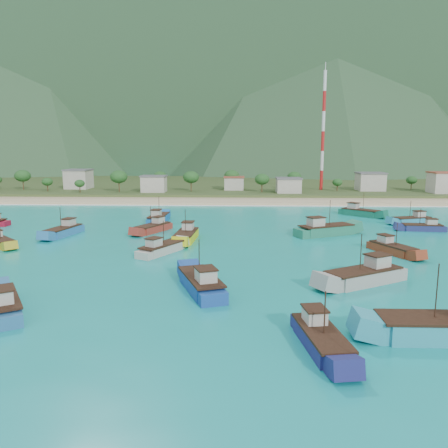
{
  "coord_description": "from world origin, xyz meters",
  "views": [
    {
      "loc": [
        0.3,
        -64.98,
        17.21
      ],
      "look_at": [
        -2.81,
        18.0,
        3.0
      ],
      "focal_mm": 35.0,
      "sensor_mm": 36.0,
      "label": 1
    }
  ],
  "objects_px": {
    "radio_tower": "(323,131)",
    "boat_15": "(64,232)",
    "boat_12": "(360,213)",
    "boat_24": "(412,221)",
    "boat_20": "(423,228)",
    "boat_10": "(325,231)",
    "boat_11": "(158,219)",
    "boat_6": "(186,236)",
    "boat_1": "(365,277)",
    "boat_5": "(392,250)",
    "boat_19": "(161,250)",
    "boat_22": "(153,229)",
    "boat_23": "(2,306)",
    "boat_7": "(0,243)",
    "boat_4": "(445,329)",
    "boat_14": "(321,340)",
    "boat_21": "(201,284)"
  },
  "relations": [
    {
      "from": "radio_tower",
      "to": "boat_15",
      "type": "height_order",
      "value": "radio_tower"
    },
    {
      "from": "boat_12",
      "to": "boat_24",
      "type": "height_order",
      "value": "boat_12"
    },
    {
      "from": "boat_12",
      "to": "boat_20",
      "type": "distance_m",
      "value": 22.46
    },
    {
      "from": "boat_10",
      "to": "boat_11",
      "type": "bearing_deg",
      "value": -137.39
    },
    {
      "from": "boat_6",
      "to": "boat_15",
      "type": "relative_size",
      "value": 1.02
    },
    {
      "from": "boat_1",
      "to": "boat_12",
      "type": "xyz_separation_m",
      "value": [
        15.22,
        59.35,
        -0.11
      ]
    },
    {
      "from": "boat_5",
      "to": "boat_15",
      "type": "height_order",
      "value": "boat_15"
    },
    {
      "from": "radio_tower",
      "to": "boat_5",
      "type": "height_order",
      "value": "radio_tower"
    },
    {
      "from": "boat_20",
      "to": "boat_15",
      "type": "bearing_deg",
      "value": 101.4
    },
    {
      "from": "boat_19",
      "to": "boat_22",
      "type": "bearing_deg",
      "value": 132.62
    },
    {
      "from": "boat_20",
      "to": "boat_23",
      "type": "distance_m",
      "value": 81.79
    },
    {
      "from": "boat_12",
      "to": "radio_tower",
      "type": "bearing_deg",
      "value": -136.26
    },
    {
      "from": "radio_tower",
      "to": "boat_22",
      "type": "bearing_deg",
      "value": -121.21
    },
    {
      "from": "boat_15",
      "to": "boat_22",
      "type": "bearing_deg",
      "value": -154.48
    },
    {
      "from": "boat_12",
      "to": "boat_23",
      "type": "relative_size",
      "value": 0.93
    },
    {
      "from": "boat_7",
      "to": "boat_12",
      "type": "relative_size",
      "value": 0.84
    },
    {
      "from": "radio_tower",
      "to": "boat_22",
      "type": "distance_m",
      "value": 99.57
    },
    {
      "from": "boat_10",
      "to": "boat_15",
      "type": "xyz_separation_m",
      "value": [
        -53.06,
        -1.88,
        -0.23
      ]
    },
    {
      "from": "boat_1",
      "to": "boat_23",
      "type": "height_order",
      "value": "boat_1"
    },
    {
      "from": "boat_4",
      "to": "boat_14",
      "type": "distance_m",
      "value": 11.79
    },
    {
      "from": "radio_tower",
      "to": "boat_21",
      "type": "relative_size",
      "value": 3.8
    },
    {
      "from": "boat_1",
      "to": "boat_22",
      "type": "relative_size",
      "value": 1.16
    },
    {
      "from": "boat_7",
      "to": "boat_22",
      "type": "height_order",
      "value": "boat_22"
    },
    {
      "from": "boat_6",
      "to": "boat_12",
      "type": "height_order",
      "value": "boat_6"
    },
    {
      "from": "boat_7",
      "to": "boat_15",
      "type": "relative_size",
      "value": 0.77
    },
    {
      "from": "boat_21",
      "to": "boat_6",
      "type": "bearing_deg",
      "value": 80.17
    },
    {
      "from": "boat_5",
      "to": "boat_12",
      "type": "relative_size",
      "value": 0.98
    },
    {
      "from": "boat_5",
      "to": "boat_15",
      "type": "xyz_separation_m",
      "value": [
        -61.39,
        13.33,
        0.11
      ]
    },
    {
      "from": "boat_7",
      "to": "boat_5",
      "type": "bearing_deg",
      "value": 130.79
    },
    {
      "from": "boat_12",
      "to": "boat_15",
      "type": "relative_size",
      "value": 0.92
    },
    {
      "from": "boat_1",
      "to": "boat_20",
      "type": "relative_size",
      "value": 1.31
    },
    {
      "from": "boat_5",
      "to": "boat_14",
      "type": "distance_m",
      "value": 40.42
    },
    {
      "from": "boat_7",
      "to": "boat_23",
      "type": "relative_size",
      "value": 0.78
    },
    {
      "from": "boat_7",
      "to": "boat_21",
      "type": "bearing_deg",
      "value": 101.5
    },
    {
      "from": "boat_14",
      "to": "boat_19",
      "type": "relative_size",
      "value": 1.0
    },
    {
      "from": "radio_tower",
      "to": "boat_12",
      "type": "bearing_deg",
      "value": -90.3
    },
    {
      "from": "boat_15",
      "to": "boat_6",
      "type": "bearing_deg",
      "value": -178.42
    },
    {
      "from": "boat_5",
      "to": "boat_1",
      "type": "bearing_deg",
      "value": 37.03
    },
    {
      "from": "boat_1",
      "to": "boat_21",
      "type": "bearing_deg",
      "value": 69.97
    },
    {
      "from": "boat_6",
      "to": "boat_23",
      "type": "height_order",
      "value": "boat_6"
    },
    {
      "from": "boat_21",
      "to": "boat_24",
      "type": "xyz_separation_m",
      "value": [
        45.16,
        51.16,
        -0.16
      ]
    },
    {
      "from": "boat_5",
      "to": "boat_12",
      "type": "xyz_separation_m",
      "value": [
        5.88,
        42.25,
        0.14
      ]
    },
    {
      "from": "boat_6",
      "to": "boat_10",
      "type": "height_order",
      "value": "boat_10"
    },
    {
      "from": "boat_21",
      "to": "boat_7",
      "type": "bearing_deg",
      "value": 127.79
    },
    {
      "from": "boat_4",
      "to": "boat_23",
      "type": "xyz_separation_m",
      "value": [
        -44.1,
        4.93,
        -0.22
      ]
    },
    {
      "from": "boat_6",
      "to": "boat_21",
      "type": "xyz_separation_m",
      "value": [
        5.54,
        -29.97,
        0.04
      ]
    },
    {
      "from": "boat_1",
      "to": "boat_21",
      "type": "height_order",
      "value": "boat_1"
    },
    {
      "from": "boat_5",
      "to": "boat_22",
      "type": "xyz_separation_m",
      "value": [
        -43.96,
        17.79,
        0.06
      ]
    },
    {
      "from": "boat_10",
      "to": "boat_15",
      "type": "relative_size",
      "value": 1.2
    },
    {
      "from": "boat_19",
      "to": "boat_11",
      "type": "bearing_deg",
      "value": 129.08
    }
  ]
}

